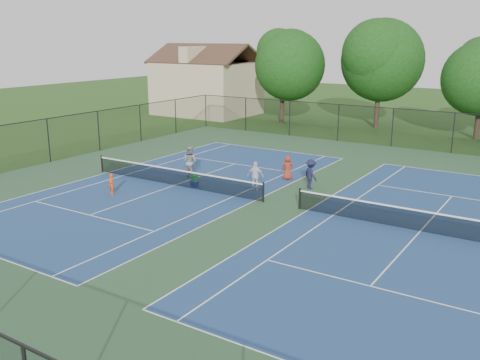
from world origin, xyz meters
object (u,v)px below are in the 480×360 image
Objects in this scene: tree_back_b at (380,56)px; ball_hopper at (194,178)px; tree_back_a at (283,61)px; instructor at (190,162)px; ball_crate at (195,184)px; child_player at (111,184)px; clapboard_house at (207,86)px; bystander_b at (311,174)px; bystander_c at (288,168)px; bystander_a at (256,176)px.

tree_back_b is 26.38m from ball_hopper.
instructor is (5.63, -22.02, -5.06)m from tree_back_a.
ball_crate is at bearing -94.14° from tree_back_b.
child_player is 4.66m from ball_hopper.
clapboard_house is 30.10m from ball_hopper.
clapboard_house is 31.41m from bystander_b.
bystander_c is at bearing 6.11° from bystander_b.
bystander_c is at bearing -44.16° from clapboard_house.
bystander_a is at bearing -64.92° from tree_back_a.
bystander_c is (6.54, 8.05, 0.15)m from child_player.
tree_back_b is 6.81× the size of bystander_c.
clapboard_house reaches higher than ball_hopper.
ball_hopper is (7.15, -23.60, -5.53)m from tree_back_a.
clapboard_house is 27.90m from instructor.
tree_back_b is at bearing 100.78° from child_player.
child_player is 10.37m from bystander_c.
instructor is at bearing -75.66° from tree_back_a.
tree_back_a is 5.64× the size of bystander_a.
child_player is at bearing -81.01° from tree_back_a.
instructor is at bearing 47.31° from bystander_b.
child_player is 11.05m from bystander_b.
tree_back_a is 6.22× the size of bystander_c.
ball_crate is at bearing -73.15° from tree_back_a.
clapboard_house is at bearing -61.11° from bystander_a.
bystander_a is at bearing 59.57° from child_player.
tree_back_a is at bearing 118.85° from child_player.
tree_back_a is 23.76× the size of ball_hopper.
tree_back_a is at bearing 106.85° from ball_hopper.
ball_hopper is at bearing 10.21° from bystander_a.
ball_hopper is (-1.85, -25.60, -6.08)m from tree_back_b.
child_player reaches higher than ball_hopper.
bystander_b is at bearing -43.00° from clapboard_house.
tree_back_b is 24.90m from instructor.
ball_crate is (2.83, 3.70, -0.43)m from child_player.
bystander_b reaches higher than ball_crate.
tree_back_a is 25.27m from ball_hopper.
tree_back_b reaches higher than ball_crate.
bystander_a is at bearing 22.61° from ball_hopper.
tree_back_b is 26.46m from ball_crate.
tree_back_b is 6.18× the size of bystander_a.
child_player is at bearing 73.43° from bystander_b.
tree_back_b is 24.96m from bystander_a.
child_player is (4.32, -27.30, -5.45)m from tree_back_a.
tree_back_b reaches higher than bystander_c.
tree_back_a is 5.39× the size of bystander_b.
tree_back_b is at bearing -89.69° from instructor.
instructor reaches higher than bystander_c.
clapboard_house is at bearing -176.99° from tree_back_b.
bystander_a is 0.96× the size of bystander_b.
ball_hopper is at bearing 72.47° from child_player.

